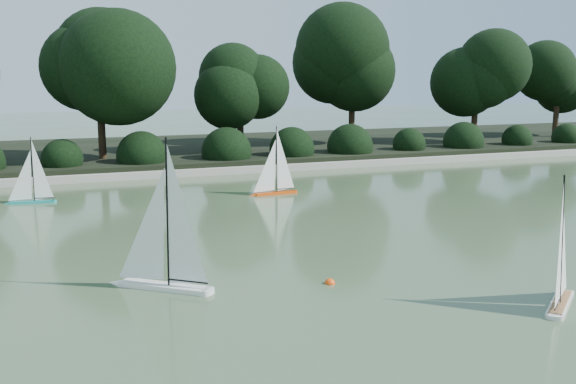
{
  "coord_description": "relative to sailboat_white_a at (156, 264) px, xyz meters",
  "views": [
    {
      "loc": [
        -4.36,
        -6.87,
        2.52
      ],
      "look_at": [
        -0.86,
        2.43,
        0.7
      ],
      "focal_mm": 40.0,
      "sensor_mm": 36.0,
      "label": 1
    }
  ],
  "objects": [
    {
      "name": "ground",
      "position": [
        3.25,
        -0.58,
        -0.3
      ],
      "size": [
        80.0,
        80.0,
        0.0
      ],
      "primitive_type": "plane",
      "color": "#3A4D2E",
      "rests_on": "ground"
    },
    {
      "name": "pond_coping",
      "position": [
        3.25,
        8.42,
        -0.21
      ],
      "size": [
        40.0,
        0.35,
        0.18
      ],
      "primitive_type": "cube",
      "color": "gray",
      "rests_on": "ground"
    },
    {
      "name": "far_bank",
      "position": [
        3.25,
        12.42,
        -0.15
      ],
      "size": [
        40.0,
        8.0,
        0.3
      ],
      "primitive_type": "cube",
      "color": "black",
      "rests_on": "ground"
    },
    {
      "name": "tree_line",
      "position": [
        4.48,
        10.86,
        2.34
      ],
      "size": [
        26.31,
        3.93,
        4.39
      ],
      "color": "black",
      "rests_on": "ground"
    },
    {
      "name": "shrub_hedge",
      "position": [
        3.25,
        9.32,
        0.15
      ],
      "size": [
        29.1,
        1.1,
        1.1
      ],
      "color": "black",
      "rests_on": "ground"
    },
    {
      "name": "sailboat_white_a",
      "position": [
        0.0,
        0.0,
        0.0
      ],
      "size": [
        1.21,
        1.02,
        1.93
      ],
      "color": "white",
      "rests_on": "ground"
    },
    {
      "name": "sailboat_white_b",
      "position": [
        4.16,
        -2.13,
        -0.06
      ],
      "size": [
        0.98,
        0.84,
        1.57
      ],
      "color": "silver",
      "rests_on": "ground"
    },
    {
      "name": "sailboat_orange",
      "position": [
        3.3,
        5.3,
        -0.06
      ],
      "size": [
        1.13,
        0.24,
        1.55
      ],
      "color": "#E1460B",
      "rests_on": "ground"
    },
    {
      "name": "sailboat_teal",
      "position": [
        -1.55,
        6.13,
        -0.08
      ],
      "size": [
        1.03,
        0.3,
        1.4
      ],
      "color": "teal",
      "rests_on": "ground"
    },
    {
      "name": "race_buoy",
      "position": [
        2.02,
        -0.58,
        -0.3
      ],
      "size": [
        0.13,
        0.13,
        0.13
      ],
      "primitive_type": "sphere",
      "color": "#EF460C",
      "rests_on": "ground"
    }
  ]
}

